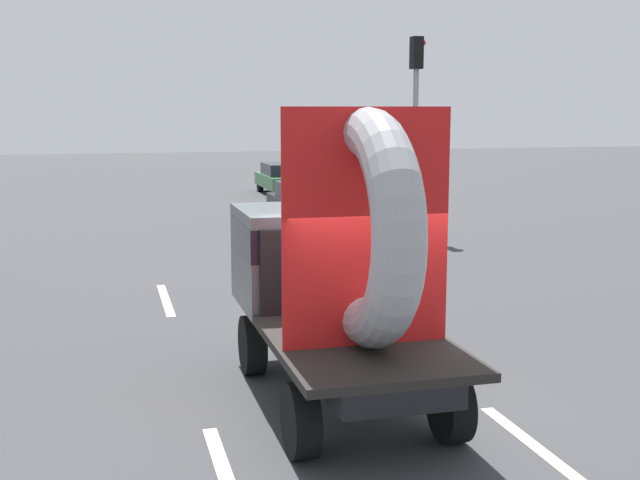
# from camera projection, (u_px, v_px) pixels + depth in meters

# --- Properties ---
(ground_plane) EXTENTS (120.00, 120.00, 0.00)m
(ground_plane) POSITION_uv_depth(u_px,v_px,m) (378.00, 412.00, 10.10)
(ground_plane) COLOR #38383A
(flatbed_truck) EXTENTS (2.02, 4.64, 3.67)m
(flatbed_truck) POSITION_uv_depth(u_px,v_px,m) (333.00, 266.00, 10.43)
(flatbed_truck) COLOR black
(flatbed_truck) RESTS_ON ground_plane
(distant_sedan) EXTENTS (1.75, 4.08, 1.33)m
(distant_sedan) POSITION_uv_depth(u_px,v_px,m) (306.00, 202.00, 26.02)
(distant_sedan) COLOR black
(distant_sedan) RESTS_ON ground_plane
(traffic_light) EXTENTS (0.42, 0.36, 5.64)m
(traffic_light) POSITION_uv_depth(u_px,v_px,m) (416.00, 106.00, 23.67)
(traffic_light) COLOR gray
(traffic_light) RESTS_ON ground_plane
(lane_dash_left_near) EXTENTS (0.16, 2.56, 0.01)m
(lane_dash_left_near) POSITION_uv_depth(u_px,v_px,m) (225.00, 476.00, 8.33)
(lane_dash_left_near) COLOR beige
(lane_dash_left_near) RESTS_ON ground_plane
(lane_dash_left_far) EXTENTS (0.16, 2.73, 0.01)m
(lane_dash_left_far) POSITION_uv_depth(u_px,v_px,m) (166.00, 300.00, 15.95)
(lane_dash_left_far) COLOR beige
(lane_dash_left_far) RESTS_ON ground_plane
(lane_dash_right_near) EXTENTS (0.16, 2.87, 0.01)m
(lane_dash_right_near) POSITION_uv_depth(u_px,v_px,m) (546.00, 455.00, 8.83)
(lane_dash_right_near) COLOR beige
(lane_dash_right_near) RESTS_ON ground_plane
(lane_dash_right_far) EXTENTS (0.16, 2.96, 0.01)m
(lane_dash_right_far) POSITION_uv_depth(u_px,v_px,m) (336.00, 291.00, 16.74)
(lane_dash_right_far) COLOR beige
(lane_dash_right_far) RESTS_ON ground_plane
(oncoming_car) EXTENTS (1.73, 4.04, 1.32)m
(oncoming_car) POSITION_uv_depth(u_px,v_px,m) (283.00, 178.00, 35.20)
(oncoming_car) COLOR black
(oncoming_car) RESTS_ON ground_plane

